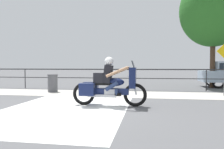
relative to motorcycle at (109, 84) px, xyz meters
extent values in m
plane|color=#565659|center=(-0.81, -0.42, -0.70)|extent=(120.00, 120.00, 0.00)
cube|color=#B7B2A8|center=(-0.81, 2.98, -0.70)|extent=(44.00, 2.40, 0.01)
cube|color=silver|center=(-1.22, -0.62, -0.70)|extent=(3.71, 6.00, 0.01)
cube|color=#232326|center=(-0.81, 4.95, 0.41)|extent=(36.00, 0.04, 0.06)
cube|color=#232326|center=(-0.81, 4.95, -0.07)|extent=(36.00, 0.03, 0.04)
cylinder|color=#232326|center=(-5.91, 4.95, -0.13)|extent=(0.05, 0.05, 1.15)
cylinder|color=#232326|center=(-0.81, 4.95, -0.13)|extent=(0.05, 0.05, 1.15)
cylinder|color=#232326|center=(4.29, 4.95, -0.13)|extent=(0.05, 0.05, 1.15)
torus|color=black|center=(0.86, 0.00, -0.33)|extent=(0.75, 0.11, 0.75)
torus|color=black|center=(-0.85, 0.00, -0.33)|extent=(0.75, 0.11, 0.75)
cube|color=#141E47|center=(0.01, 0.00, -0.23)|extent=(1.30, 0.22, 0.20)
cube|color=silver|center=(0.04, 0.00, -0.28)|extent=(0.34, 0.26, 0.26)
ellipsoid|color=#141E47|center=(0.21, 0.00, 0.08)|extent=(0.59, 0.30, 0.26)
cube|color=black|center=(-0.17, 0.00, 0.02)|extent=(0.75, 0.28, 0.08)
cube|color=#141E47|center=(0.78, 0.00, 0.23)|extent=(0.20, 0.62, 0.65)
cube|color=#1E232B|center=(0.80, 0.00, 0.66)|extent=(0.10, 0.52, 0.24)
cylinder|color=silver|center=(0.64, 0.00, 0.28)|extent=(0.04, 0.70, 0.04)
cylinder|color=silver|center=(-0.20, -0.16, -0.36)|extent=(0.94, 0.09, 0.09)
cube|color=#141E47|center=(-0.67, -0.24, -0.15)|extent=(0.48, 0.28, 0.40)
cube|color=#141E47|center=(-0.67, 0.24, -0.15)|extent=(0.48, 0.28, 0.40)
cylinder|color=silver|center=(0.83, 0.00, -0.05)|extent=(0.19, 0.06, 0.55)
cube|color=black|center=(-0.03, 0.00, 0.34)|extent=(0.32, 0.36, 0.61)
sphere|color=tan|center=(0.01, 0.00, 0.74)|extent=(0.23, 0.23, 0.23)
sphere|color=silver|center=(0.01, 0.00, 0.76)|extent=(0.29, 0.29, 0.29)
cylinder|color=navy|center=(0.12, -0.15, -0.04)|extent=(0.44, 0.13, 0.34)
cylinder|color=navy|center=(0.27, -0.15, -0.22)|extent=(0.11, 0.11, 0.18)
cube|color=black|center=(0.32, -0.15, -0.31)|extent=(0.20, 0.10, 0.09)
cylinder|color=navy|center=(0.12, 0.15, -0.04)|extent=(0.44, 0.13, 0.34)
cylinder|color=navy|center=(0.27, 0.15, -0.22)|extent=(0.11, 0.11, 0.18)
cube|color=black|center=(0.32, 0.15, -0.31)|extent=(0.20, 0.10, 0.09)
cylinder|color=tan|center=(0.30, -0.30, 0.42)|extent=(0.70, 0.09, 0.36)
cylinder|color=tan|center=(0.30, 0.30, 0.42)|extent=(0.70, 0.09, 0.36)
cube|color=black|center=(-0.33, 0.00, 0.21)|extent=(0.32, 0.29, 0.33)
torus|color=black|center=(5.33, 6.39, -0.36)|extent=(0.69, 0.11, 0.69)
torus|color=black|center=(5.33, 7.99, -0.36)|extent=(0.69, 0.11, 0.69)
cylinder|color=#515156|center=(-3.42, 3.27, -0.29)|extent=(0.48, 0.48, 0.83)
cylinder|color=#515156|center=(-3.42, 3.27, 0.16)|extent=(0.50, 0.50, 0.06)
cylinder|color=#473323|center=(5.12, 6.89, 0.80)|extent=(0.29, 0.29, 3.00)
ellipsoid|color=#286623|center=(5.12, 6.89, 3.92)|extent=(3.93, 3.93, 4.33)
camera|label=1|loc=(1.22, -7.01, 0.61)|focal=35.00mm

